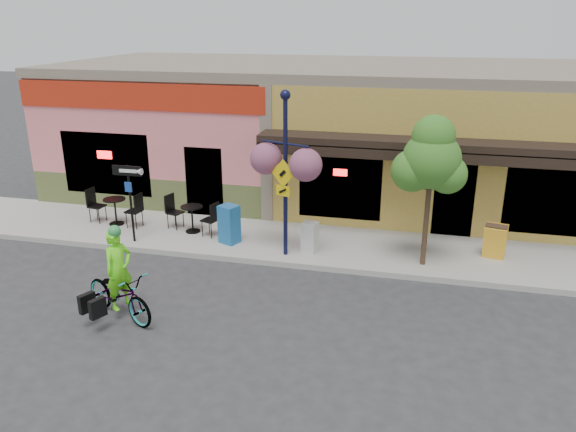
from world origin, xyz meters
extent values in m
plane|color=#2D2D30|center=(0.00, 0.00, 0.00)|extent=(90.00, 90.00, 0.00)
cube|color=#9E9B93|center=(0.00, 2.00, 0.07)|extent=(24.00, 3.00, 0.15)
cube|color=#A8A59E|center=(0.00, 0.55, 0.07)|extent=(24.00, 0.12, 0.15)
imported|color=maroon|center=(-2.53, -2.70, 0.53)|extent=(2.13, 1.46, 1.06)
imported|color=#69FF1A|center=(-2.48, -2.70, 0.86)|extent=(0.63, 0.74, 1.72)
camera|label=1|loc=(3.36, -12.11, 6.04)|focal=35.00mm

